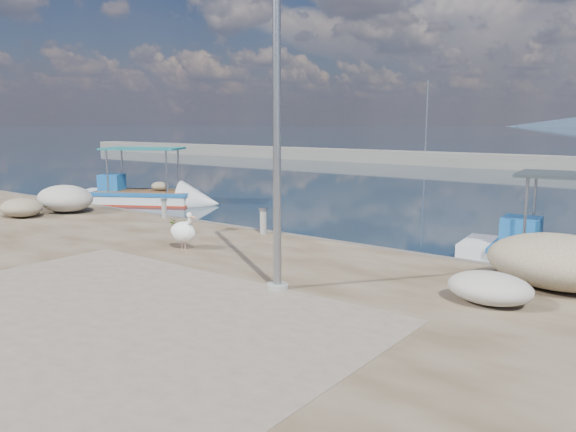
# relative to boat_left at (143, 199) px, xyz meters

# --- Properties ---
(ground) EXTENTS (1400.00, 1400.00, 0.00)m
(ground) POSITION_rel_boat_left_xyz_m (12.28, -8.63, -0.24)
(ground) COLOR #162635
(ground) RESTS_ON ground
(quay_patch) EXTENTS (9.00, 7.00, 0.01)m
(quay_patch) POSITION_rel_boat_left_xyz_m (13.28, -11.63, 0.26)
(quay_patch) COLOR gray
(quay_patch) RESTS_ON quay
(breakwater) EXTENTS (120.00, 2.20, 7.50)m
(breakwater) POSITION_rel_boat_left_xyz_m (12.28, 31.37, 0.36)
(breakwater) COLOR gray
(breakwater) RESTS_ON ground
(boat_left) EXTENTS (6.63, 4.99, 3.09)m
(boat_left) POSITION_rel_boat_left_xyz_m (0.00, 0.00, 0.00)
(boat_left) COLOR white
(boat_left) RESTS_ON ground
(pelican) EXTENTS (1.04, 0.53, 1.01)m
(pelican) POSITION_rel_boat_left_xyz_m (10.42, -6.90, 0.73)
(pelican) COLOR tan
(pelican) RESTS_ON quay
(lamp_post) EXTENTS (0.44, 0.96, 7.00)m
(lamp_post) POSITION_rel_boat_left_xyz_m (14.59, -8.18, 3.56)
(lamp_post) COLOR gray
(lamp_post) RESTS_ON quay
(bollard_near) EXTENTS (0.26, 0.26, 0.78)m
(bollard_near) POSITION_rel_boat_left_xyz_m (10.74, -4.03, 0.68)
(bollard_near) COLOR gray
(bollard_near) RESTS_ON quay
(bollard_far) EXTENTS (0.23, 0.23, 0.68)m
(bollard_far) POSITION_rel_boat_left_xyz_m (6.26, -4.03, 0.63)
(bollard_far) COLOR gray
(bollard_far) RESTS_ON quay
(potted_plant) EXTENTS (0.49, 0.45, 0.46)m
(potted_plant) POSITION_rel_boat_left_xyz_m (8.65, -5.60, 0.49)
(potted_plant) COLOR #33722D
(potted_plant) RESTS_ON quay
(net_pile_d) EXTENTS (1.55, 1.16, 0.58)m
(net_pile_d) POSITION_rel_boat_left_xyz_m (18.26, -6.55, 0.55)
(net_pile_d) COLOR beige
(net_pile_d) RESTS_ON quay
(net_pile_a) EXTENTS (2.43, 1.77, 1.00)m
(net_pile_a) POSITION_rel_boat_left_xyz_m (2.15, -5.28, 0.76)
(net_pile_a) COLOR beige
(net_pile_a) RESTS_ON quay
(net_pile_c) EXTENTS (2.80, 2.00, 1.10)m
(net_pile_c) POSITION_rel_boat_left_xyz_m (19.04, -4.76, 0.81)
(net_pile_c) COLOR #C1B290
(net_pile_c) RESTS_ON quay
(net_pile_b) EXTENTS (1.68, 1.31, 0.65)m
(net_pile_b) POSITION_rel_boat_left_xyz_m (1.97, -6.86, 0.59)
(net_pile_b) COLOR #C1B290
(net_pile_b) RESTS_ON quay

